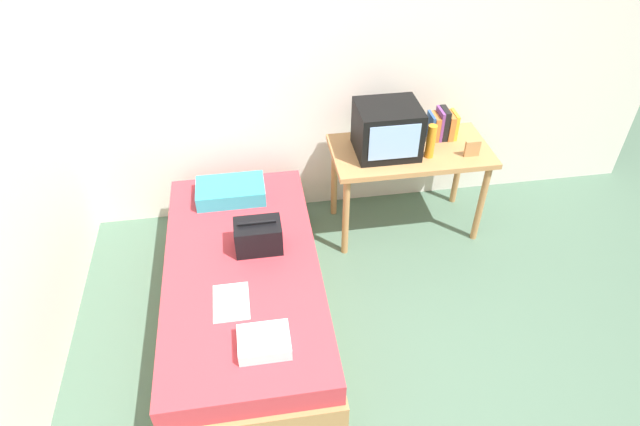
{
  "coord_description": "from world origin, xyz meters",
  "views": [
    {
      "loc": [
        -0.69,
        -1.65,
        2.86
      ],
      "look_at": [
        -0.26,
        1.1,
        0.58
      ],
      "focal_mm": 30.2,
      "sensor_mm": 36.0,
      "label": 1
    }
  ],
  "objects_px": {
    "remote_dark": "(275,334)",
    "tv": "(387,130)",
    "pillow": "(231,191)",
    "bed": "(245,289)",
    "picture_frame": "(472,149)",
    "desk": "(409,159)",
    "folded_towel": "(264,342)",
    "magazine": "(231,302)",
    "book_row": "(442,125)",
    "handbag": "(258,236)",
    "water_bottle": "(431,141)"
  },
  "relations": [
    {
      "from": "remote_dark",
      "to": "tv",
      "type": "bearing_deg",
      "value": 54.5
    },
    {
      "from": "pillow",
      "to": "bed",
      "type": "bearing_deg",
      "value": -86.6
    },
    {
      "from": "bed",
      "to": "picture_frame",
      "type": "height_order",
      "value": "picture_frame"
    },
    {
      "from": "bed",
      "to": "desk",
      "type": "relative_size",
      "value": 1.72
    },
    {
      "from": "bed",
      "to": "folded_towel",
      "type": "height_order",
      "value": "folded_towel"
    },
    {
      "from": "tv",
      "to": "pillow",
      "type": "height_order",
      "value": "tv"
    },
    {
      "from": "desk",
      "to": "picture_frame",
      "type": "relative_size",
      "value": 9.58
    },
    {
      "from": "desk",
      "to": "tv",
      "type": "xyz_separation_m",
      "value": [
        -0.19,
        -0.0,
        0.27
      ]
    },
    {
      "from": "magazine",
      "to": "desk",
      "type": "bearing_deg",
      "value": 37.32
    },
    {
      "from": "picture_frame",
      "to": "remote_dark",
      "type": "bearing_deg",
      "value": -142.89
    },
    {
      "from": "book_row",
      "to": "folded_towel",
      "type": "distance_m",
      "value": 2.12
    },
    {
      "from": "bed",
      "to": "book_row",
      "type": "relative_size",
      "value": 8.53
    },
    {
      "from": "bed",
      "to": "magazine",
      "type": "relative_size",
      "value": 6.9
    },
    {
      "from": "book_row",
      "to": "picture_frame",
      "type": "distance_m",
      "value": 0.31
    },
    {
      "from": "tv",
      "to": "folded_towel",
      "type": "distance_m",
      "value": 1.75
    },
    {
      "from": "book_row",
      "to": "remote_dark",
      "type": "distance_m",
      "value": 2.03
    },
    {
      "from": "remote_dark",
      "to": "pillow",
      "type": "bearing_deg",
      "value": 98.92
    },
    {
      "from": "desk",
      "to": "handbag",
      "type": "bearing_deg",
      "value": -153.05
    },
    {
      "from": "desk",
      "to": "water_bottle",
      "type": "bearing_deg",
      "value": -49.97
    },
    {
      "from": "magazine",
      "to": "folded_towel",
      "type": "height_order",
      "value": "folded_towel"
    },
    {
      "from": "water_bottle",
      "to": "pillow",
      "type": "distance_m",
      "value": 1.47
    },
    {
      "from": "tv",
      "to": "folded_towel",
      "type": "xyz_separation_m",
      "value": [
        -1.0,
        -1.38,
        -0.41
      ]
    },
    {
      "from": "pillow",
      "to": "magazine",
      "type": "height_order",
      "value": "pillow"
    },
    {
      "from": "water_bottle",
      "to": "picture_frame",
      "type": "height_order",
      "value": "water_bottle"
    },
    {
      "from": "book_row",
      "to": "pillow",
      "type": "height_order",
      "value": "book_row"
    },
    {
      "from": "pillow",
      "to": "remote_dark",
      "type": "xyz_separation_m",
      "value": [
        0.2,
        -1.29,
        -0.05
      ]
    },
    {
      "from": "tv",
      "to": "remote_dark",
      "type": "xyz_separation_m",
      "value": [
        -0.94,
        -1.31,
        -0.44
      ]
    },
    {
      "from": "tv",
      "to": "bed",
      "type": "bearing_deg",
      "value": -146.54
    },
    {
      "from": "bed",
      "to": "tv",
      "type": "xyz_separation_m",
      "value": [
        1.1,
        0.72,
        0.68
      ]
    },
    {
      "from": "picture_frame",
      "to": "tv",
      "type": "bearing_deg",
      "value": 165.33
    },
    {
      "from": "desk",
      "to": "remote_dark",
      "type": "height_order",
      "value": "desk"
    },
    {
      "from": "water_bottle",
      "to": "magazine",
      "type": "height_order",
      "value": "water_bottle"
    },
    {
      "from": "magazine",
      "to": "handbag",
      "type": "bearing_deg",
      "value": 66.28
    },
    {
      "from": "picture_frame",
      "to": "folded_towel",
      "type": "height_order",
      "value": "picture_frame"
    },
    {
      "from": "magazine",
      "to": "remote_dark",
      "type": "xyz_separation_m",
      "value": [
        0.23,
        -0.27,
        0.01
      ]
    },
    {
      "from": "desk",
      "to": "book_row",
      "type": "distance_m",
      "value": 0.35
    },
    {
      "from": "remote_dark",
      "to": "desk",
      "type": "bearing_deg",
      "value": 49.3
    },
    {
      "from": "tv",
      "to": "water_bottle",
      "type": "distance_m",
      "value": 0.32
    },
    {
      "from": "pillow",
      "to": "tv",
      "type": "bearing_deg",
      "value": 1.18
    },
    {
      "from": "tv",
      "to": "picture_frame",
      "type": "height_order",
      "value": "tv"
    },
    {
      "from": "folded_towel",
      "to": "bed",
      "type": "bearing_deg",
      "value": 98.21
    },
    {
      "from": "desk",
      "to": "remote_dark",
      "type": "xyz_separation_m",
      "value": [
        -1.13,
        -1.31,
        -0.17
      ]
    },
    {
      "from": "bed",
      "to": "magazine",
      "type": "height_order",
      "value": "magazine"
    },
    {
      "from": "tv",
      "to": "pillow",
      "type": "distance_m",
      "value": 1.2
    },
    {
      "from": "bed",
      "to": "tv",
      "type": "height_order",
      "value": "tv"
    },
    {
      "from": "desk",
      "to": "water_bottle",
      "type": "height_order",
      "value": "water_bottle"
    },
    {
      "from": "desk",
      "to": "remote_dark",
      "type": "distance_m",
      "value": 1.74
    },
    {
      "from": "handbag",
      "to": "book_row",
      "type": "bearing_deg",
      "value": 26.56
    },
    {
      "from": "folded_towel",
      "to": "book_row",
      "type": "bearing_deg",
      "value": 45.86
    },
    {
      "from": "picture_frame",
      "to": "magazine",
      "type": "relative_size",
      "value": 0.42
    }
  ]
}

